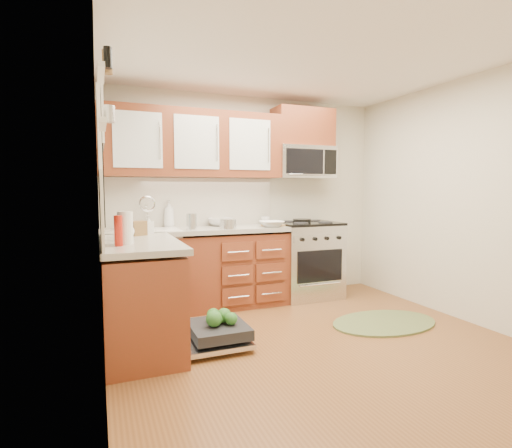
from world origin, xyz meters
name	(u,v)px	position (x,y,z in m)	size (l,w,h in m)	color
floor	(317,344)	(0.00, 0.00, 0.00)	(3.50, 3.50, 0.00)	brown
ceiling	(322,51)	(0.00, 0.00, 2.50)	(3.50, 3.50, 0.00)	white
wall_back	(248,198)	(0.00, 1.75, 1.25)	(3.50, 0.04, 2.50)	beige
wall_left	(100,205)	(-1.75, 0.00, 1.25)	(0.04, 3.50, 2.50)	beige
wall_right	(469,200)	(1.75, 0.00, 1.25)	(0.04, 3.50, 2.50)	beige
base_cabinet_back	(198,272)	(-0.73, 1.45, 0.42)	(2.05, 0.60, 0.85)	brown
base_cabinet_left	(140,299)	(-1.45, 0.52, 0.42)	(0.60, 1.25, 0.85)	brown
countertop_back	(197,230)	(-0.72, 1.44, 0.90)	(2.07, 0.64, 0.05)	#A29D94
countertop_left	(140,244)	(-1.44, 0.53, 0.90)	(0.64, 1.27, 0.05)	#A29D94
backsplash_back	(191,202)	(-0.73, 1.74, 1.21)	(2.05, 0.02, 0.57)	beige
backsplash_left	(101,208)	(-1.74, 0.52, 1.21)	(0.02, 1.25, 0.57)	beige
upper_cabinets	(193,144)	(-0.73, 1.57, 1.88)	(2.05, 0.35, 0.75)	brown
cabinet_over_mw	(303,128)	(0.68, 1.57, 2.13)	(0.76, 0.35, 0.47)	brown
range	(307,259)	(0.68, 1.43, 0.47)	(0.76, 0.64, 0.95)	silver
microwave	(303,162)	(0.68, 1.55, 1.70)	(0.76, 0.38, 0.40)	silver
sink	(150,242)	(-1.25, 1.42, 0.80)	(0.62, 0.50, 0.26)	white
dishwasher	(214,335)	(-0.86, 0.30, 0.10)	(0.70, 0.60, 0.20)	silver
window	(100,166)	(-1.74, 0.50, 1.55)	(0.03, 1.05, 1.05)	white
window_blind	(102,124)	(-1.71, 0.50, 1.88)	(0.02, 0.96, 0.40)	white
shelf_upper	(101,73)	(-1.72, -0.35, 2.05)	(0.04, 0.40, 0.03)	white
shelf_lower	(102,125)	(-1.72, -0.35, 1.75)	(0.04, 0.40, 0.03)	white
rug	(384,323)	(0.91, 0.22, 0.01)	(1.13, 0.74, 0.02)	#5B683B
skillet	(302,221)	(0.60, 1.43, 0.97)	(0.22, 0.22, 0.04)	black
stock_pot	(228,224)	(-0.43, 1.22, 0.98)	(0.18, 0.18, 0.11)	silver
cutting_board	(274,225)	(0.18, 1.35, 0.93)	(0.26, 0.17, 0.02)	tan
canister	(192,222)	(-0.83, 1.25, 1.01)	(0.11, 0.11, 0.18)	silver
paper_towel_roll	(125,228)	(-1.56, 0.36, 1.06)	(0.12, 0.12, 0.26)	white
mustard_bottle	(123,228)	(-1.57, 0.62, 1.03)	(0.07, 0.07, 0.21)	yellow
red_bottle	(118,231)	(-1.62, 0.26, 1.04)	(0.06, 0.06, 0.24)	#B31D0E
wooden_box	(138,228)	(-1.41, 0.93, 0.99)	(0.14, 0.10, 0.14)	brown
blue_carton	(123,231)	(-1.57, 0.65, 1.00)	(0.09, 0.05, 0.15)	#2A88C5
bowl_a	(272,224)	(0.11, 1.25, 0.96)	(0.28, 0.28, 0.07)	#999999
bowl_b	(221,222)	(-0.40, 1.60, 0.97)	(0.30, 0.30, 0.10)	#999999
cup	(265,220)	(0.20, 1.65, 0.97)	(0.12, 0.12, 0.09)	#999999
soap_bottle_a	(169,213)	(-1.00, 1.68, 1.08)	(0.12, 0.12, 0.31)	#999999
soap_bottle_b	(148,225)	(-1.30, 1.05, 1.02)	(0.08, 0.08, 0.18)	#999999
soap_bottle_c	(127,229)	(-1.52, 0.82, 1.01)	(0.13, 0.13, 0.16)	#999999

